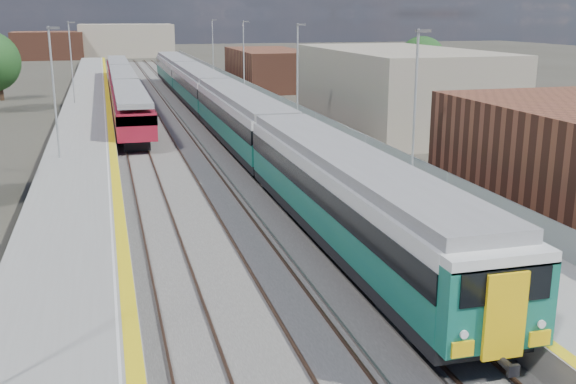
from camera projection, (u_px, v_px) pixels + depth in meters
name	position (u px, v px, depth m)	size (l,w,h in m)	color
ground	(197.00, 125.00, 57.25)	(320.00, 320.00, 0.00)	#47443A
ballast_bed	(167.00, 122.00, 59.00)	(10.50, 155.00, 0.06)	#565451
tracks	(172.00, 118.00, 60.70)	(8.96, 160.00, 0.17)	#4C3323
platform_right	(251.00, 113.00, 60.77)	(4.70, 155.00, 8.52)	slate
platform_left	(86.00, 119.00, 57.14)	(4.30, 155.00, 8.52)	slate
buildings	(42.00, 6.00, 132.56)	(72.00, 185.50, 40.00)	brown
green_train	(216.00, 99.00, 55.64)	(3.05, 84.73, 3.35)	black
red_train	(123.00, 86.00, 69.47)	(2.69, 54.63, 3.40)	black
tree_d	(422.00, 61.00, 70.67)	(5.13, 5.13, 6.96)	#382619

